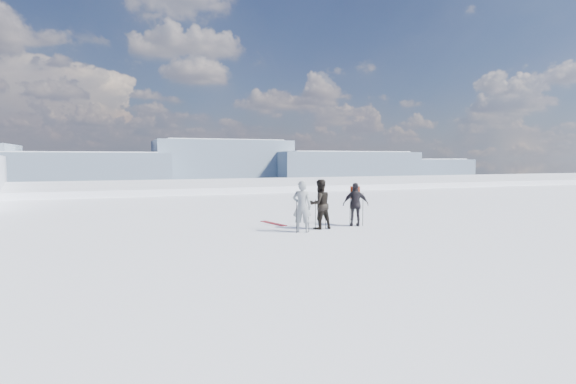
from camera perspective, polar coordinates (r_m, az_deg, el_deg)
name	(u,v)px	position (r m, az deg, el deg)	size (l,w,h in m)	color
lake_basin	(205,257)	(43.49, -10.50, -8.08)	(820.00, 820.00, 71.62)	white
far_mountain_range	(155,169)	(468.18, -16.49, 2.85)	(770.00, 110.00, 53.00)	slate
skier_grey	(302,206)	(16.66, 1.78, -1.85)	(0.70, 0.46, 1.92)	gray
skier_dark	(320,204)	(17.45, 4.05, -1.56)	(0.94, 0.73, 1.93)	black
skier_pack	(356,204)	(18.35, 8.59, -1.58)	(1.03, 0.43, 1.76)	black
backpack	(355,176)	(18.52, 8.53, 1.98)	(0.38, 0.21, 0.50)	red
ski_poles	(328,213)	(17.42, 5.12, -2.68)	(3.21, 0.70, 1.35)	black
skis_loose	(273,223)	(18.91, -1.86, -4.01)	(0.63, 1.67, 0.03)	black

